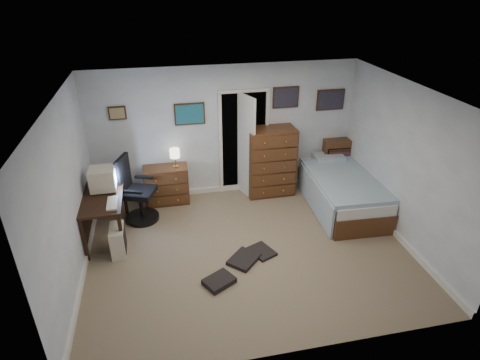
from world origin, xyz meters
name	(u,v)px	position (x,y,z in m)	size (l,w,h in m)	color
floor	(248,250)	(0.00, 0.00, -0.01)	(5.00, 4.00, 0.02)	gray
computer_desk	(98,204)	(-2.29, 0.88, 0.60)	(0.64, 1.36, 0.78)	black
crt_monitor	(103,179)	(-2.18, 1.03, 0.97)	(0.41, 0.38, 0.37)	beige
keyboard	(112,203)	(-2.02, 0.53, 0.79)	(0.16, 0.42, 0.02)	beige
pc_tower	(118,240)	(-2.00, 0.33, 0.23)	(0.22, 0.44, 0.47)	beige
office_chair	(136,196)	(-1.72, 1.27, 0.46)	(0.74, 0.74, 1.20)	black
media_stack	(103,192)	(-2.32, 1.71, 0.37)	(0.15, 0.15, 0.74)	maroon
low_dresser	(167,185)	(-1.18, 1.77, 0.36)	(0.81, 0.41, 0.72)	#55301B
table_lamp	(175,154)	(-0.98, 1.77, 0.98)	(0.18, 0.18, 0.35)	gold
doorway	(240,137)	(0.35, 2.27, 1.00)	(0.96, 1.12, 2.05)	black
tall_dresser	(270,161)	(0.83, 1.75, 0.67)	(0.91, 0.54, 1.34)	#55301B
headboard_bookcase	(347,159)	(2.51, 1.86, 0.51)	(1.07, 0.34, 0.95)	#55301B
bed	(341,190)	(1.98, 0.96, 0.33)	(1.22, 2.17, 0.70)	#55301B
wall_posters	(255,105)	(0.57, 1.98, 1.75)	(4.38, 0.04, 0.60)	#331E11
floor_clutter	(238,266)	(-0.25, -0.41, 0.03)	(1.25, 1.05, 0.08)	black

